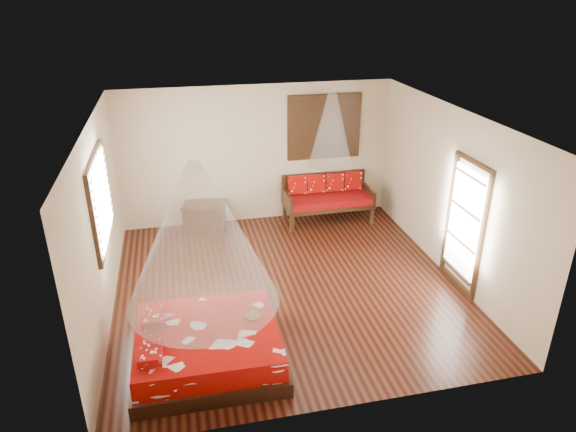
% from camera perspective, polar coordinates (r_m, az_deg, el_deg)
% --- Properties ---
extents(room, '(5.54, 5.54, 2.84)m').
position_cam_1_polar(room, '(7.89, -0.10, 0.94)').
color(room, black).
rests_on(room, ground).
extents(bed, '(1.94, 1.76, 0.63)m').
position_cam_1_polar(bed, '(6.95, -8.97, -14.09)').
color(bed, black).
rests_on(bed, floor).
extents(daybed, '(1.80, 0.80, 0.95)m').
position_cam_1_polar(daybed, '(10.68, 4.35, 2.22)').
color(daybed, black).
rests_on(daybed, floor).
extents(storage_chest, '(0.93, 0.77, 0.56)m').
position_cam_1_polar(storage_chest, '(10.43, -9.26, -0.04)').
color(storage_chest, black).
rests_on(storage_chest, floor).
extents(shutter_panel, '(1.52, 0.06, 1.32)m').
position_cam_1_polar(shutter_panel, '(10.55, 4.06, 9.85)').
color(shutter_panel, black).
rests_on(shutter_panel, wall_back).
extents(window_left, '(0.10, 1.74, 1.34)m').
position_cam_1_polar(window_left, '(7.88, -20.06, 1.72)').
color(window_left, black).
rests_on(window_left, wall_left).
extents(glazed_door, '(0.08, 1.02, 2.16)m').
position_cam_1_polar(glazed_door, '(8.50, 19.00, -1.13)').
color(glazed_door, black).
rests_on(glazed_door, floor).
extents(wine_tray, '(0.23, 0.23, 0.19)m').
position_cam_1_polar(wine_tray, '(6.94, -3.97, -10.75)').
color(wine_tray, brown).
rests_on(wine_tray, bed).
extents(mosquito_net_main, '(1.86, 1.86, 1.80)m').
position_cam_1_polar(mosquito_net_main, '(6.09, -9.80, -2.20)').
color(mosquito_net_main, white).
rests_on(mosquito_net_main, ceiling).
extents(mosquito_net_daybed, '(0.87, 0.87, 1.50)m').
position_cam_1_polar(mosquito_net_daybed, '(10.10, 4.84, 9.74)').
color(mosquito_net_daybed, white).
rests_on(mosquito_net_daybed, ceiling).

